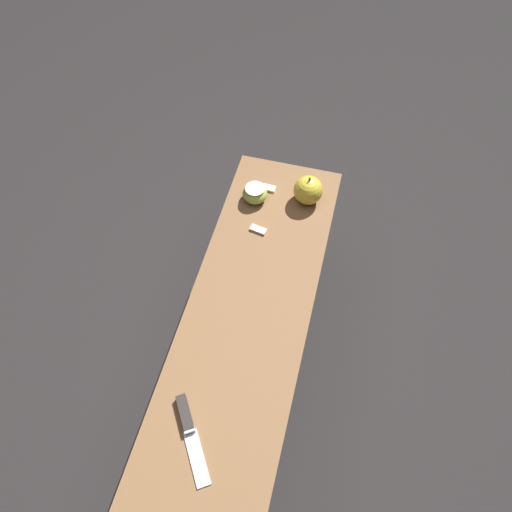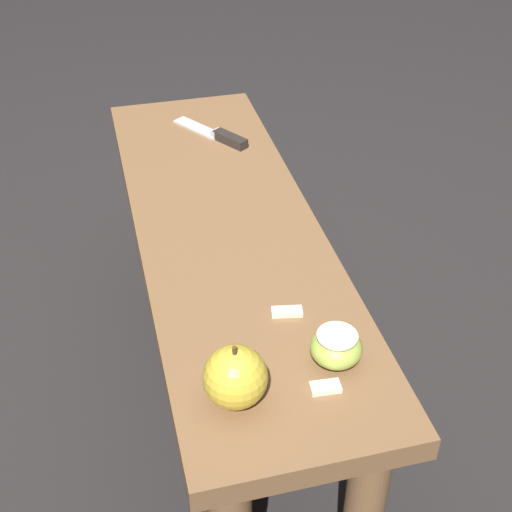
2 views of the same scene
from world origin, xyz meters
TOP-DOWN VIEW (x-y plane):
  - ground_plane at (0.00, 0.00)m, footprint 8.00×8.00m
  - wooden_bench at (0.00, 0.00)m, footprint 1.07×0.33m
  - knife at (-0.32, 0.06)m, footprint 0.19×0.14m
  - apple_whole at (0.41, -0.08)m, footprint 0.09×0.09m
  - apple_cut at (0.37, 0.08)m, footprint 0.07×0.07m
  - apple_slice_near_knife at (0.42, 0.05)m, footprint 0.03×0.04m
  - apple_slice_center at (0.26, 0.04)m, footprint 0.03×0.05m

SIDE VIEW (x-z plane):
  - ground_plane at x=0.00m, z-range 0.00..0.00m
  - wooden_bench at x=0.00m, z-range 0.13..0.57m
  - apple_slice_near_knife at x=0.42m, z-range 0.44..0.45m
  - apple_slice_center at x=0.26m, z-range 0.44..0.45m
  - knife at x=-0.32m, z-range 0.44..0.46m
  - apple_cut at x=0.37m, z-range 0.44..0.49m
  - apple_whole at x=0.41m, z-range 0.44..0.53m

